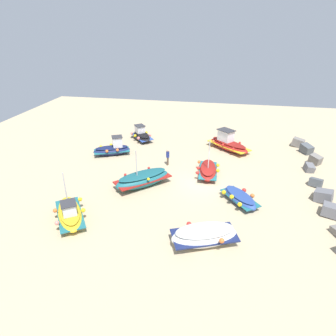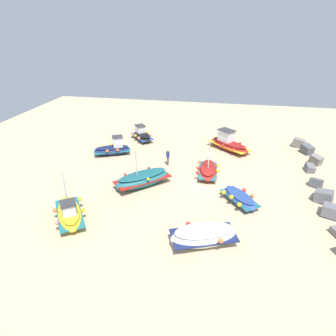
{
  "view_description": "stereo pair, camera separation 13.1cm",
  "coord_description": "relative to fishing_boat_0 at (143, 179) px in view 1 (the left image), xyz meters",
  "views": [
    {
      "loc": [
        23.23,
        1.48,
        12.67
      ],
      "look_at": [
        -0.42,
        -3.01,
        0.9
      ],
      "focal_mm": 31.67,
      "sensor_mm": 36.0,
      "label": 1
    },
    {
      "loc": [
        23.2,
        1.61,
        12.67
      ],
      "look_at": [
        -0.42,
        -3.01,
        0.9
      ],
      "focal_mm": 31.67,
      "sensor_mm": 36.0,
      "label": 2
    }
  ],
  "objects": [
    {
      "name": "fishing_boat_5",
      "position": [
        1.2,
        8.14,
        -0.21
      ],
      "size": [
        3.68,
        3.2,
        0.92
      ],
      "rotation": [
        0.0,
        0.0,
        3.77
      ],
      "color": "#2D4C9E",
      "rests_on": "ground_plane"
    },
    {
      "name": "fishing_boat_2",
      "position": [
        -10.89,
        -3.12,
        -0.07
      ],
      "size": [
        3.74,
        3.44,
        1.75
      ],
      "rotation": [
        0.0,
        0.0,
        3.83
      ],
      "color": "black",
      "rests_on": "ground_plane"
    },
    {
      "name": "ground_plane",
      "position": [
        -1.58,
        4.84,
        -0.64
      ],
      "size": [
        59.06,
        59.06,
        0.0
      ],
      "primitive_type": "plane",
      "color": "tan"
    },
    {
      "name": "fishing_boat_0",
      "position": [
        0.0,
        0.0,
        0.0
      ],
      "size": [
        4.77,
        4.87,
        3.42
      ],
      "rotation": [
        0.0,
        0.0,
        2.33
      ],
      "color": "#1E6670",
      "rests_on": "ground_plane"
    },
    {
      "name": "breakwater_rocks",
      "position": [
        -1.87,
        15.02,
        -0.22
      ],
      "size": [
        22.44,
        2.84,
        1.23
      ],
      "color": "slate",
      "rests_on": "ground_plane"
    },
    {
      "name": "fishing_boat_4",
      "position": [
        -9.71,
        7.16,
        0.06
      ],
      "size": [
        4.72,
        5.03,
        2.2
      ],
      "rotation": [
        0.0,
        0.0,
        3.99
      ],
      "color": "maroon",
      "rests_on": "ground_plane"
    },
    {
      "name": "fishing_boat_7",
      "position": [
        6.52,
        5.8,
        -0.03
      ],
      "size": [
        3.32,
        4.67,
        1.22
      ],
      "rotation": [
        0.0,
        0.0,
        1.95
      ],
      "color": "white",
      "rests_on": "ground_plane"
    },
    {
      "name": "person_walking",
      "position": [
        -4.52,
        1.32,
        0.31
      ],
      "size": [
        0.32,
        0.32,
        1.64
      ],
      "rotation": [
        0.0,
        0.0,
        1.47
      ],
      "color": "brown",
      "rests_on": "ground_plane"
    },
    {
      "name": "fishing_boat_1",
      "position": [
        5.78,
        -3.81,
        -0.09
      ],
      "size": [
        4.53,
        3.77,
        3.61
      ],
      "rotation": [
        0.0,
        0.0,
        0.59
      ],
      "color": "gold",
      "rests_on": "ground_plane"
    },
    {
      "name": "fishing_boat_6",
      "position": [
        -5.96,
        -4.94,
        -0.0
      ],
      "size": [
        2.89,
        4.1,
        2.03
      ],
      "rotation": [
        0.0,
        0.0,
        2.0
      ],
      "color": "navy",
      "rests_on": "ground_plane"
    },
    {
      "name": "fishing_boat_3",
      "position": [
        -3.11,
        5.37,
        -0.17
      ],
      "size": [
        4.04,
        2.16,
        3.52
      ],
      "rotation": [
        0.0,
        0.0,
        3.18
      ],
      "color": "maroon",
      "rests_on": "ground_plane"
    }
  ]
}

